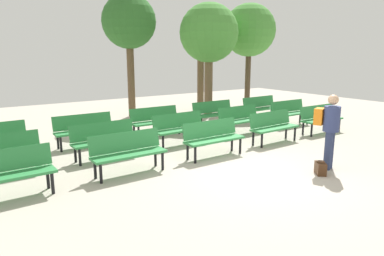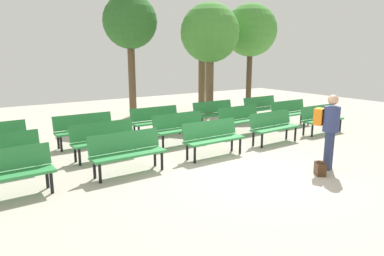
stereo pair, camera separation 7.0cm
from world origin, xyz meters
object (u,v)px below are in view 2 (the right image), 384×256
Objects in this scene: bench_r2_c2 at (156,119)px; bench_r2_c3 at (215,112)px; tree_2 at (210,34)px; bench_r1_c3 at (241,118)px; bench_r1_c4 at (290,111)px; bench_r1_c1 at (104,138)px; bench_r0_c1 at (127,150)px; bench_r0_c0 at (5,171)px; tree_3 at (202,73)px; bench_r0_c4 at (321,117)px; bench_r2_c1 at (85,128)px; tree_0 at (251,31)px; visitor_with_backpack at (329,127)px; tree_1 at (130,23)px; handbag at (320,168)px; bench_r1_c0 at (0,152)px; bench_r0_c2 at (213,136)px; bench_r0_c3 at (273,125)px; bench_r2_c4 at (262,107)px; bench_r1_c2 at (180,127)px.

bench_r2_c2 is 2.31m from bench_r2_c3.
bench_r1_c3 is at bearing -109.99° from tree_2.
bench_r1_c1 is at bearing -179.21° from bench_r1_c4.
bench_r0_c1 is 7.83m from tree_2.
tree_3 reaches higher than bench_r0_c0.
bench_r0_c4 and bench_r2_c1 have the same top height.
bench_r1_c3 is at bearing -135.23° from tree_0.
tree_0 is at bearing -141.22° from visitor_with_backpack.
tree_2 is at bearing 19.51° from bench_r2_c1.
bench_r1_c3 is 0.98× the size of visitor_with_backpack.
bench_r0_c0 is 6.46m from visitor_with_backpack.
bench_r2_c1 is 6.24m from visitor_with_backpack.
tree_1 is 9.26m from handbag.
handbag is at bearing -34.78° from bench_r1_c0.
bench_r2_c1 is at bearing -163.46° from tree_0.
tree_1 is at bearing 77.96° from bench_r2_c2.
tree_3 is 1.93× the size of visitor_with_backpack.
visitor_with_backpack reaches higher than handbag.
bench_r1_c4 is at bearing -10.33° from bench_r2_c1.
bench_r2_c1 is 2.22m from bench_r2_c2.
bench_r0_c2 is 0.34× the size of tree_1.
bench_r0_c0 is 0.34× the size of tree_1.
bench_r1_c1 is (-4.52, 1.22, 0.00)m from bench_r0_c3.
bench_r0_c1 is at bearing -159.01° from bench_r2_c4.
bench_r1_c1 is at bearing 149.40° from bench_r0_c2.
tree_3 is at bearing 3.09° from tree_1.
bench_r1_c2 is 2.65m from bench_r2_c3.
tree_1 is at bearing 92.63° from handbag.
bench_r2_c2 is 5.76m from tree_3.
bench_r0_c2 is at bearing -48.97° from bench_r2_c1.
bench_r1_c1 and bench_r2_c2 have the same top height.
bench_r0_c1 and bench_r1_c2 have the same top height.
bench_r0_c3 is 2.68m from bench_r2_c3.
bench_r1_c3 is 3.95m from handbag.
visitor_with_backpack is at bearing -105.12° from tree_2.
bench_r2_c1 is (-0.08, 2.72, 0.00)m from bench_r0_c1.
bench_r1_c3 is 1.01× the size of bench_r2_c3.
bench_r0_c0 and bench_r0_c2 have the same top height.
bench_r0_c2 is 0.99× the size of bench_r0_c3.
bench_r1_c2 is 4.56m from bench_r1_c4.
bench_r0_c4 is 0.36× the size of tree_2.
bench_r1_c1 is at bearing 170.65° from bench_r0_c4.
bench_r0_c0 is 2.31m from bench_r0_c1.
bench_r1_c3 is 5.49m from tree_3.
bench_r0_c3 is 1.00× the size of bench_r1_c1.
bench_r0_c1 is at bearing -115.27° from tree_1.
bench_r2_c2 is at bearing 1.00° from bench_r2_c1.
bench_r1_c3 is at bearing -29.17° from bench_r2_c2.
bench_r2_c1 and bench_r2_c2 have the same top height.
visitor_with_backpack reaches higher than bench_r1_c2.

